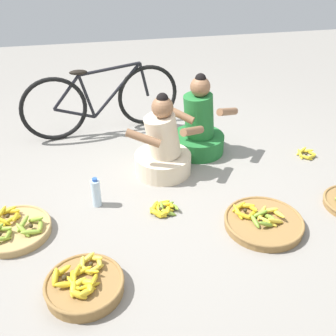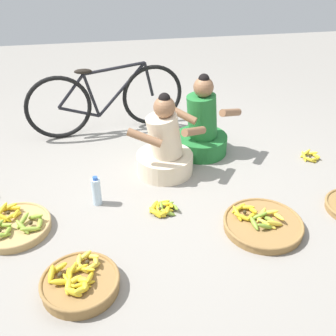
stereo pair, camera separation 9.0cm
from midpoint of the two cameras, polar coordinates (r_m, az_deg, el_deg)
name	(u,v)px [view 1 (the left image)]	position (r m, az deg, el deg)	size (l,w,h in m)	color
ground_plane	(163,190)	(3.53, -1.39, -3.13)	(10.00, 10.00, 0.00)	gray
vendor_woman_front	(163,149)	(3.65, -1.43, 2.75)	(0.73, 0.52, 0.77)	beige
vendor_woman_behind	(199,128)	(3.99, 3.67, 5.63)	(0.74, 0.52, 0.81)	#237233
bicycle_leaning	(102,101)	(4.42, -9.83, 9.29)	(1.69, 0.34, 0.73)	black
banana_basket_near_vendor	(14,229)	(3.28, -21.60, -8.02)	(0.55, 0.55, 0.14)	tan
banana_basket_mid_left	(84,285)	(2.71, -12.69, -15.74)	(0.51, 0.51, 0.16)	olive
banana_basket_front_right	(263,222)	(3.20, 12.47, -7.41)	(0.61, 0.61, 0.14)	olive
loose_bananas_back_right	(306,154)	(4.22, 18.29, 1.91)	(0.20, 0.20, 0.08)	yellow
loose_bananas_near_bicycle	(163,209)	(3.27, -1.51, -5.74)	(0.25, 0.21, 0.08)	gold
water_bottle	(96,193)	(3.35, -10.85, -3.44)	(0.08, 0.08, 0.26)	silver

